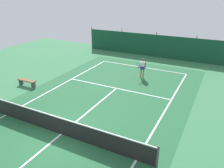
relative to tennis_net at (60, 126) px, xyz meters
name	(u,v)px	position (x,y,z in m)	size (l,w,h in m)	color
ground_plane	(61,134)	(0.00, 0.00, -0.51)	(36.00, 36.00, 0.00)	#387A4C
court_surface	(61,134)	(0.00, 0.00, -0.51)	(11.02, 26.60, 0.01)	#236038
tennis_net	(60,126)	(0.00, 0.00, 0.00)	(10.12, 0.10, 1.10)	black
back_fence	(157,50)	(0.00, 16.46, 0.16)	(16.30, 0.98, 2.70)	#14472D
tennis_player	(142,67)	(0.93, 9.31, 0.45)	(0.67, 0.78, 1.64)	#9E7051
tennis_ball_near_player	(129,95)	(1.34, 5.70, -0.48)	(0.07, 0.07, 0.07)	#CCDB33
courtside_bench	(27,81)	(-6.31, 3.72, -0.14)	(1.60, 0.40, 0.49)	brown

